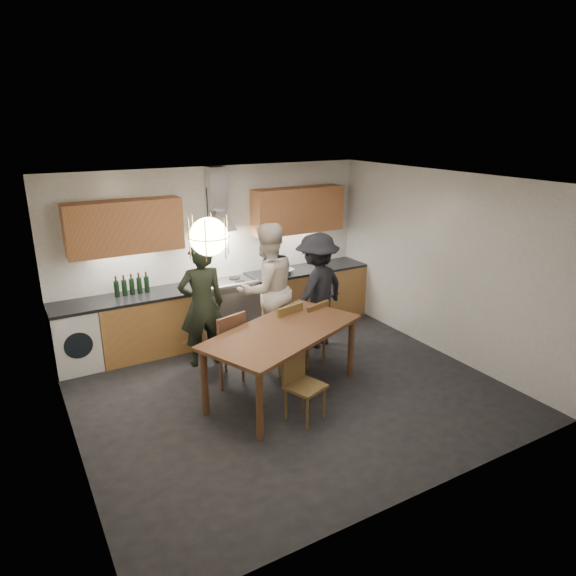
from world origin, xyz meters
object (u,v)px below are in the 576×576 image
person_left (202,305)px  stock_pot (321,263)px  dining_table (283,338)px  wine_bottles (132,284)px  chair_front (300,378)px  mixing_bowl (283,271)px  person_right (317,291)px  chair_back_left (227,344)px  person_mid (267,289)px

person_left → stock_pot: (2.37, 0.69, 0.11)m
dining_table → wine_bottles: 2.45m
chair_front → mixing_bowl: mixing_bowl is taller
chair_front → person_right: (1.24, 1.58, 0.38)m
mixing_bowl → stock_pot: stock_pot is taller
chair_back_left → wine_bottles: 1.77m
chair_back_left → chair_front: (0.40, -1.13, -0.07)m
chair_front → person_right: person_right is taller
person_mid → stock_pot: (1.41, 0.77, 0.02)m
person_left → wine_bottles: size_ratio=3.54×
mixing_bowl → wine_bottles: bearing=175.9°
person_mid → wine_bottles: size_ratio=3.91×
person_left → person_mid: bearing=-178.9°
chair_back_left → person_mid: (0.90, 0.61, 0.40)m
person_mid → person_left: bearing=-10.2°
dining_table → mixing_bowl: size_ratio=7.09×
dining_table → chair_front: bearing=-121.8°
person_right → stock_pot: bearing=-145.6°
dining_table → mixing_bowl: 2.21m
person_left → stock_pot: bearing=-157.8°
stock_pot → wine_bottles: (-3.09, 0.13, 0.07)m
chair_front → mixing_bowl: 2.77m
chair_back_left → stock_pot: stock_pot is taller
person_right → wine_bottles: person_right is taller
person_left → mixing_bowl: person_left is taller
chair_front → person_right: bearing=32.3°
dining_table → stock_pot: size_ratio=10.70×
dining_table → person_left: bearing=91.0°
mixing_bowl → wine_bottles: size_ratio=0.65×
person_right → stock_pot: size_ratio=8.19×
chair_back_left → wine_bottles: wine_bottles is taller
chair_front → stock_pot: 3.19m
person_left → person_mid: person_mid is taller
dining_table → person_left: (-0.55, 1.26, 0.11)m
chair_back_left → mixing_bowl: 2.10m
chair_back_left → person_left: (-0.06, 0.69, 0.31)m
chair_back_left → stock_pot: (2.31, 1.38, 0.42)m
chair_back_left → person_left: person_left is taller
dining_table → chair_back_left: bearing=108.3°
dining_table → person_right: person_right is taller
chair_back_left → dining_table: bearing=115.0°
chair_front → stock_pot: stock_pot is taller
person_left → mixing_bowl: bearing=-152.3°
chair_back_left → wine_bottles: bearing=-78.4°
chair_back_left → person_right: 1.73m
person_mid → person_right: bearing=163.1°
chair_front → stock_pot: (1.91, 2.51, 0.49)m
dining_table → person_mid: person_mid is taller
chair_front → mixing_bowl: bearing=45.0°
stock_pot → wine_bottles: wine_bottles is taller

